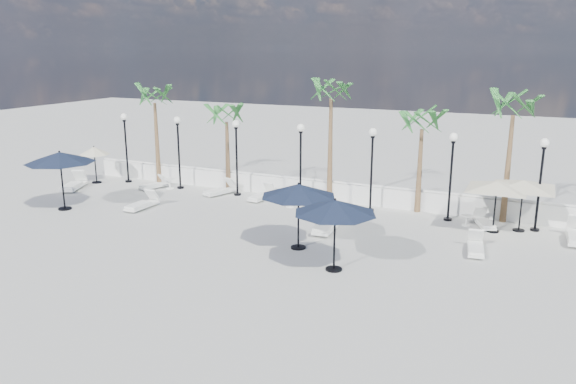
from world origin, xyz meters
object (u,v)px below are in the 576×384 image
at_px(lounger_6, 476,247).
at_px(parasol_cream_sq_b, 497,182).
at_px(lounger_4, 220,190).
at_px(lounger_1, 154,185).
at_px(lounger_0, 74,184).
at_px(parasol_navy_left, 60,158).
at_px(parasol_navy_right, 335,207).
at_px(lounger_2, 262,195).
at_px(lounger_3, 142,204).
at_px(lounger_8, 484,222).
at_px(parasol_cream_small, 94,151).
at_px(lounger_5, 328,224).
at_px(parasol_cream_sq_a, 524,181).
at_px(parasol_navy_mid, 298,191).

bearing_deg(lounger_6, parasol_cream_sq_b, 75.07).
bearing_deg(lounger_4, lounger_1, -155.62).
distance_m(lounger_0, parasol_navy_left, 4.50).
bearing_deg(parasol_navy_right, lounger_2, 131.73).
relative_size(lounger_0, parasol_navy_left, 0.72).
relative_size(lounger_3, lounger_4, 0.99).
height_order(lounger_3, lounger_8, lounger_3).
distance_m(lounger_2, lounger_4, 2.39).
xyz_separation_m(parasol_navy_right, parasol_cream_small, (-16.41, 6.52, -0.43)).
xyz_separation_m(lounger_6, parasol_navy_right, (-4.17, -3.71, 2.00)).
bearing_deg(lounger_0, parasol_navy_left, -74.03).
xyz_separation_m(parasol_navy_left, parasol_navy_right, (13.96, -1.79, -0.23)).
relative_size(lounger_5, lounger_6, 1.21).
height_order(lounger_0, parasol_cream_small, parasol_cream_small).
xyz_separation_m(lounger_2, lounger_8, (10.47, -0.00, -0.01)).
relative_size(lounger_3, parasol_cream_sq_a, 0.41).
xyz_separation_m(parasol_navy_mid, parasol_cream_sq_b, (6.48, 5.08, -0.13)).
bearing_deg(lounger_4, lounger_8, 18.92).
bearing_deg(lounger_8, lounger_4, 157.58).
relative_size(parasol_navy_mid, parasol_cream_small, 1.36).
bearing_deg(lounger_0, lounger_1, 3.93).
distance_m(lounger_0, parasol_cream_sq_a, 22.10).
bearing_deg(lounger_4, lounger_5, -5.76).
height_order(lounger_0, lounger_5, lounger_0).
distance_m(lounger_1, lounger_8, 16.78).
bearing_deg(lounger_4, lounger_2, 18.94).
xyz_separation_m(lounger_8, parasol_cream_sq_b, (0.41, -0.57, 1.89)).
bearing_deg(parasol_cream_small, parasol_cream_sq_a, 1.52).
xyz_separation_m(lounger_6, parasol_cream_small, (-20.58, 2.81, 1.57)).
xyz_separation_m(lounger_3, parasol_cream_small, (-5.69, 3.17, 1.55)).
xyz_separation_m(lounger_1, lounger_5, (10.99, -2.88, 0.07)).
xyz_separation_m(lounger_4, parasol_cream_sq_a, (14.24, -0.02, 1.90)).
distance_m(lounger_1, lounger_4, 3.93).
relative_size(lounger_4, lounger_8, 1.09).
height_order(parasol_cream_sq_a, parasol_cream_small, parasol_cream_sq_a).
bearing_deg(parasol_navy_right, parasol_navy_left, 172.69).
bearing_deg(lounger_2, parasol_cream_sq_a, 6.07).
distance_m(lounger_3, parasol_navy_mid, 9.19).
bearing_deg(lounger_0, lounger_5, -26.55).
distance_m(lounger_6, parasol_cream_small, 20.83).
relative_size(lounger_6, parasol_cream_sq_b, 0.40).
bearing_deg(lounger_3, parasol_navy_mid, -10.77).
bearing_deg(parasol_navy_mid, lounger_1, 153.76).
relative_size(parasol_navy_left, parasol_navy_right, 1.12).
height_order(lounger_1, parasol_cream_small, parasol_cream_small).
height_order(lounger_3, parasol_navy_mid, parasol_navy_mid).
xyz_separation_m(lounger_8, parasol_navy_left, (-18.08, -5.33, 2.23)).
bearing_deg(lounger_4, parasol_navy_right, -20.23).
distance_m(lounger_1, parasol_cream_sq_b, 17.29).
distance_m(lounger_1, parasol_cream_sq_a, 18.26).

